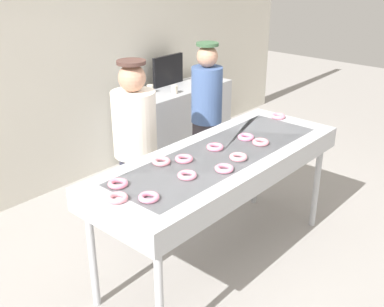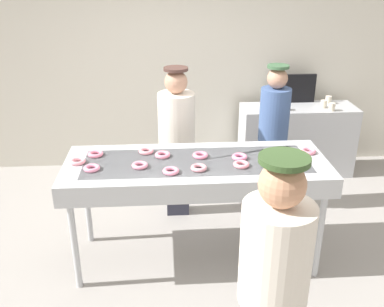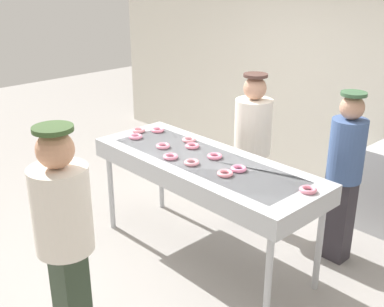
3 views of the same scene
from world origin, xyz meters
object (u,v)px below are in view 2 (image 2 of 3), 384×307
(strawberry_donut_0, at_px, (199,168))
(customer_waiting, at_px, (273,278))
(strawberry_donut_5, at_px, (240,157))
(strawberry_donut_4, at_px, (140,165))
(strawberry_donut_2, at_px, (78,161))
(paper_cup_3, at_px, (324,104))
(strawberry_donut_8, at_px, (146,151))
(menu_display, at_px, (296,88))
(paper_cup_2, at_px, (266,101))
(strawberry_donut_9, at_px, (92,168))
(paper_cup_1, at_px, (285,106))
(strawberry_donut_1, at_px, (171,171))
(strawberry_donut_7, at_px, (163,155))
(strawberry_donut_10, at_px, (96,154))
(strawberry_donut_6, at_px, (241,164))
(prep_counter, at_px, (296,140))
(worker_assistant, at_px, (273,132))
(strawberry_donut_11, at_px, (308,151))
(paper_cup_0, at_px, (332,107))
(strawberry_donut_3, at_px, (200,155))
(worker_baker, at_px, (177,133))
(fryer_conveyor, at_px, (196,171))
(paper_cup_4, at_px, (328,100))

(strawberry_donut_0, xyz_separation_m, customer_waiting, (0.29, -1.40, 0.00))
(strawberry_donut_5, bearing_deg, strawberry_donut_4, -172.50)
(strawberry_donut_2, xyz_separation_m, paper_cup_3, (2.74, 1.68, -0.07))
(strawberry_donut_8, bearing_deg, menu_display, 43.00)
(paper_cup_2, bearing_deg, strawberry_donut_9, -133.92)
(customer_waiting, height_order, paper_cup_1, customer_waiting)
(strawberry_donut_5, xyz_separation_m, paper_cup_2, (0.66, 1.85, -0.07))
(strawberry_donut_1, height_order, strawberry_donut_7, same)
(strawberry_donut_2, relative_size, paper_cup_3, 1.41)
(strawberry_donut_10, xyz_separation_m, paper_cup_1, (2.09, 1.47, -0.07))
(strawberry_donut_0, xyz_separation_m, strawberry_donut_2, (-1.02, 0.20, 0.00))
(strawberry_donut_6, relative_size, paper_cup_3, 1.41)
(prep_counter, bearing_deg, worker_assistant, -122.00)
(strawberry_donut_7, distance_m, strawberry_donut_11, 1.31)
(customer_waiting, distance_m, paper_cup_0, 3.49)
(strawberry_donut_7, bearing_deg, strawberry_donut_4, -133.15)
(strawberry_donut_3, distance_m, strawberry_donut_7, 0.33)
(strawberry_donut_0, bearing_deg, menu_display, 56.07)
(strawberry_donut_6, bearing_deg, strawberry_donut_5, 85.83)
(strawberry_donut_10, relative_size, worker_baker, 0.08)
(fryer_conveyor, relative_size, strawberry_donut_2, 16.75)
(strawberry_donut_1, height_order, strawberry_donut_2, same)
(paper_cup_1, bearing_deg, strawberry_donut_11, -97.28)
(strawberry_donut_7, relative_size, worker_baker, 0.08)
(worker_baker, height_order, paper_cup_0, worker_baker)
(strawberry_donut_0, relative_size, strawberry_donut_1, 1.00)
(strawberry_donut_3, distance_m, paper_cup_0, 2.30)
(strawberry_donut_6, bearing_deg, prep_counter, 60.41)
(strawberry_donut_5, xyz_separation_m, paper_cup_3, (1.35, 1.68, -0.07))
(strawberry_donut_11, bearing_deg, strawberry_donut_4, -172.53)
(strawberry_donut_6, distance_m, paper_cup_1, 1.96)
(strawberry_donut_11, bearing_deg, strawberry_donut_10, 177.98)
(strawberry_donut_3, xyz_separation_m, paper_cup_3, (1.69, 1.62, -0.07))
(fryer_conveyor, distance_m, paper_cup_2, 2.15)
(strawberry_donut_2, distance_m, prep_counter, 3.05)
(strawberry_donut_5, xyz_separation_m, prep_counter, (1.06, 1.73, -0.57))
(fryer_conveyor, relative_size, strawberry_donut_7, 16.75)
(strawberry_donut_11, relative_size, menu_display, 0.28)
(fryer_conveyor, height_order, customer_waiting, customer_waiting)
(paper_cup_0, xyz_separation_m, paper_cup_4, (0.06, 0.30, 0.00))
(paper_cup_0, bearing_deg, customer_waiting, -115.37)
(paper_cup_1, relative_size, paper_cup_4, 1.00)
(paper_cup_2, bearing_deg, strawberry_donut_8, -131.62)
(strawberry_donut_5, distance_m, worker_baker, 0.96)
(customer_waiting, bearing_deg, strawberry_donut_1, 96.20)
(strawberry_donut_2, relative_size, strawberry_donut_7, 1.00)
(strawberry_donut_1, bearing_deg, worker_assistant, 44.42)
(paper_cup_4, distance_m, menu_display, 0.44)
(fryer_conveyor, distance_m, strawberry_donut_6, 0.40)
(strawberry_donut_4, height_order, strawberry_donut_7, same)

